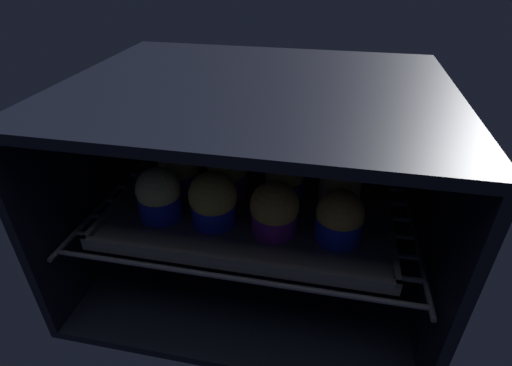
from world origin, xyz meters
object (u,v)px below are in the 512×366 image
muffin_row0_col3 (340,218)px  muffin_row1_col1 (228,172)px  muffin_row2_col0 (195,144)px  baking_tray (256,197)px  muffin_row0_col0 (159,195)px  muffin_row1_col2 (284,180)px  muffin_row0_col1 (213,200)px  muffin_row2_col3 (341,155)px  muffin_row1_col3 (340,184)px  muffin_row2_col1 (242,148)px  muffin_row1_col0 (180,168)px  muffin_row2_col2 (289,153)px  muffin_row0_col2 (274,210)px

muffin_row0_col3 → muffin_row1_col1: muffin_row1_col1 is taller
muffin_row0_col3 → muffin_row2_col0: (-28.81, 18.61, 0.37)cm
baking_tray → muffin_row0_col0: (-14.02, -9.22, 4.56)cm
muffin_row1_col1 → muffin_row1_col2: 9.92cm
muffin_row0_col1 → muffin_row2_col3: muffin_row2_col3 is taller
muffin_row0_col3 → muffin_row0_col0: bearing=179.8°
muffin_row1_col1 → baking_tray: bearing=2.2°
muffin_row0_col1 → muffin_row2_col0: 20.67cm
muffin_row0_col0 → muffin_row1_col1: bearing=44.9°
muffin_row2_col3 → muffin_row0_col0: bearing=-146.4°
muffin_row0_col3 → muffin_row1_col3: bearing=90.5°
muffin_row1_col3 → muffin_row2_col1: muffin_row2_col1 is taller
muffin_row1_col0 → muffin_row1_col3: (28.43, 0.30, 0.03)cm
muffin_row1_col0 → muffin_row2_col1: muffin_row2_col1 is taller
muffin_row1_col1 → muffin_row2_col3: (19.38, 9.84, 0.26)cm
muffin_row2_col1 → muffin_row2_col2: (9.45, -0.26, -0.16)cm
muffin_row0_col3 → muffin_row2_col2: muffin_row2_col2 is taller
muffin_row1_col1 → muffin_row1_col3: size_ratio=1.07×
muffin_row1_col0 → muffin_row2_col1: 13.48cm
muffin_row0_col3 → muffin_row2_col2: (-9.96, 18.77, 0.16)cm
muffin_row1_col1 → muffin_row2_col0: (-9.29, 9.50, -0.15)cm
baking_tray → muffin_row0_col1: bearing=-118.5°
muffin_row1_col3 → muffin_row0_col3: bearing=-89.5°
muffin_row1_col0 → muffin_row1_col3: 28.43cm
muffin_row0_col1 → muffin_row1_col2: size_ratio=1.14×
muffin_row0_col2 → muffin_row1_col3: bearing=44.9°
baking_tray → muffin_row1_col3: muffin_row1_col3 is taller
muffin_row0_col2 → muffin_row2_col0: muffin_row2_col0 is taller
muffin_row0_col2 → muffin_row1_col1: size_ratio=0.96×
muffin_row0_col1 → muffin_row0_col3: bearing=-0.4°
muffin_row1_col3 → muffin_row2_col3: muffin_row2_col3 is taller
muffin_row1_col3 → muffin_row2_col0: 30.16cm
muffin_row1_col2 → muffin_row2_col0: muffin_row2_col0 is taller
muffin_row0_col1 → muffin_row0_col2: bearing=-2.2°
muffin_row0_col3 → muffin_row2_col3: (-0.14, 18.95, 0.77)cm
muffin_row0_col2 → muffin_row2_col3: size_ratio=0.92×
muffin_row2_col1 → muffin_row0_col2: bearing=-63.4°
muffin_row0_col0 → muffin_row2_col2: bearing=45.1°
muffin_row2_col0 → muffin_row2_col3: size_ratio=0.94×
muffin_row2_col3 → muffin_row1_col3: bearing=-89.7°
muffin_row0_col1 → muffin_row1_col2: muffin_row0_col1 is taller
muffin_row2_col2 → muffin_row2_col3: muffin_row2_col3 is taller
muffin_row1_col1 → muffin_row2_col3: bearing=26.9°
muffin_row0_col0 → muffin_row1_col0: bearing=89.6°
baking_tray → muffin_row0_col3: 17.79cm
muffin_row2_col0 → muffin_row0_col2: bearing=-44.7°
baking_tray → muffin_row1_col3: bearing=0.4°
muffin_row1_col1 → muffin_row1_col0: bearing=-180.0°
muffin_row2_col1 → muffin_row2_col2: muffin_row2_col1 is taller
muffin_row1_col2 → muffin_row2_col0: (-19.18, 9.31, 0.53)cm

